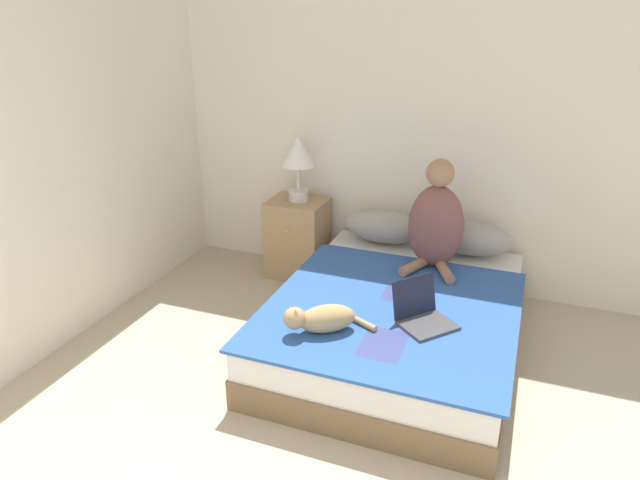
# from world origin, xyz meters

# --- Properties ---
(wall_back) EXTENTS (5.02, 0.05, 2.55)m
(wall_back) POSITION_xyz_m (0.00, 3.77, 1.27)
(wall_back) COLOR silver
(wall_back) RESTS_ON ground_plane
(wall_side) EXTENTS (0.05, 4.75, 2.55)m
(wall_side) POSITION_xyz_m (-2.03, 1.87, 1.27)
(wall_side) COLOR silver
(wall_side) RESTS_ON ground_plane
(bed) EXTENTS (1.49, 1.96, 0.39)m
(bed) POSITION_xyz_m (0.07, 2.72, 0.19)
(bed) COLOR brown
(bed) RESTS_ON ground_plane
(pillow_near) EXTENTS (0.62, 0.30, 0.25)m
(pillow_near) POSITION_xyz_m (-0.26, 3.53, 0.52)
(pillow_near) COLOR gray
(pillow_near) RESTS_ON bed
(pillow_far) EXTENTS (0.62, 0.30, 0.25)m
(pillow_far) POSITION_xyz_m (0.39, 3.53, 0.52)
(pillow_far) COLOR gray
(pillow_far) RESTS_ON bed
(person_sitting) EXTENTS (0.39, 0.38, 0.77)m
(person_sitting) POSITION_xyz_m (0.19, 3.22, 0.72)
(person_sitting) COLOR brown
(person_sitting) RESTS_ON bed
(cat_tabby) EXTENTS (0.48, 0.35, 0.18)m
(cat_tabby) POSITION_xyz_m (-0.24, 2.12, 0.48)
(cat_tabby) COLOR tan
(cat_tabby) RESTS_ON bed
(laptop_open) EXTENTS (0.41, 0.41, 0.25)m
(laptop_open) POSITION_xyz_m (0.28, 2.42, 0.44)
(laptop_open) COLOR #424247
(laptop_open) RESTS_ON bed
(nightstand) EXTENTS (0.45, 0.40, 0.64)m
(nightstand) POSITION_xyz_m (-0.98, 3.51, 0.32)
(nightstand) COLOR tan
(nightstand) RESTS_ON ground_plane
(table_lamp) EXTENTS (0.26, 0.26, 0.52)m
(table_lamp) POSITION_xyz_m (-0.97, 3.53, 1.00)
(table_lamp) COLOR beige
(table_lamp) RESTS_ON nightstand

